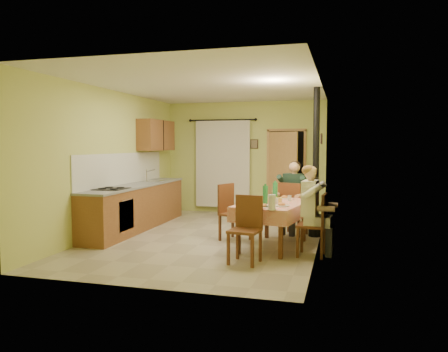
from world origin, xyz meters
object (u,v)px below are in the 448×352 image
(dining_table, at_px, (273,225))
(man_right, at_px, (312,200))
(chair_near, at_px, (245,243))
(man_far, at_px, (294,189))
(chair_right, at_px, (313,238))
(chair_far, at_px, (293,220))
(chair_left, at_px, (234,224))
(stove_flue, at_px, (316,182))

(dining_table, relative_size, man_right, 1.26)
(chair_near, relative_size, man_far, 0.71)
(dining_table, relative_size, chair_right, 1.78)
(man_right, bearing_deg, chair_near, 131.23)
(man_right, bearing_deg, chair_far, 21.55)
(chair_left, xyz_separation_m, man_right, (1.43, -0.79, 0.59))
(dining_table, height_order, chair_left, chair_left)
(man_right, relative_size, stove_flue, 0.50)
(chair_left, bearing_deg, stove_flue, 139.31)
(chair_right, bearing_deg, chair_left, 66.52)
(chair_near, xyz_separation_m, man_far, (0.46, 2.22, 0.59))
(chair_right, distance_m, man_right, 0.59)
(man_far, relative_size, man_right, 1.00)
(chair_far, xyz_separation_m, chair_right, (0.47, -1.54, -0.00))
(man_right, bearing_deg, dining_table, 62.76)
(chair_far, distance_m, man_far, 0.59)
(man_far, bearing_deg, dining_table, -83.03)
(stove_flue, bearing_deg, man_right, -88.48)
(chair_right, bearing_deg, chair_near, 130.76)
(chair_far, xyz_separation_m, chair_near, (-0.46, -2.20, -0.00))
(chair_left, bearing_deg, man_far, 149.71)
(chair_far, relative_size, chair_right, 1.03)
(chair_far, distance_m, stove_flue, 0.84)
(chair_near, bearing_deg, man_far, -94.03)
(chair_right, distance_m, man_far, 1.72)
(dining_table, height_order, man_right, man_right)
(dining_table, relative_size, stove_flue, 0.63)
(chair_near, distance_m, chair_left, 1.54)
(chair_right, xyz_separation_m, stove_flue, (-0.05, 1.51, 0.73))
(chair_near, relative_size, chair_right, 1.00)
(chair_far, bearing_deg, chair_near, -83.73)
(chair_near, distance_m, stove_flue, 2.46)
(dining_table, height_order, chair_near, chair_near)
(dining_table, relative_size, man_far, 1.26)
(chair_right, relative_size, man_far, 0.71)
(stove_flue, bearing_deg, chair_near, -111.85)
(chair_left, relative_size, man_far, 0.73)
(chair_right, bearing_deg, dining_table, 63.22)
(chair_left, bearing_deg, dining_table, 86.49)
(chair_far, distance_m, chair_right, 1.61)
(chair_left, relative_size, stove_flue, 0.36)
(chair_near, bearing_deg, chair_left, -62.55)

